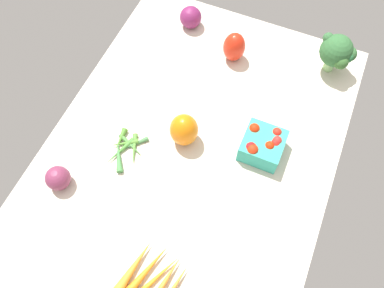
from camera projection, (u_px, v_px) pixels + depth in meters
tablecloth at (192, 149)px, 107.45cm from camera, size 104.00×76.00×2.00cm
carrot_bunch at (152, 283)px, 89.05cm from camera, size 19.77×14.95×2.81cm
red_onion_center at (191, 17)px, 123.97cm from camera, size 7.00×7.00×7.00cm
bell_pepper_red at (234, 47)px, 116.49cm from camera, size 8.09×8.09×9.89cm
broccoli_head at (337, 52)px, 111.87cm from camera, size 9.83×10.91×12.77cm
okra_pile at (125, 148)px, 105.59cm from camera, size 12.91×10.19×1.78cm
red_onion_near_basket at (58, 178)px, 98.94cm from camera, size 6.39×6.39×6.39cm
berry_basket at (262, 145)px, 102.91cm from camera, size 10.68×10.68×7.39cm
bell_pepper_orange at (184, 130)px, 103.13cm from camera, size 8.73×8.73×10.38cm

